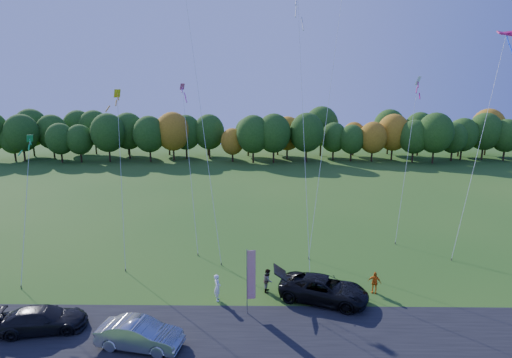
{
  "coord_description": "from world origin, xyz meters",
  "views": [
    {
      "loc": [
        0.4,
        -24.77,
        13.82
      ],
      "look_at": [
        0.0,
        6.0,
        7.0
      ],
      "focal_mm": 28.0,
      "sensor_mm": 36.0,
      "label": 1
    }
  ],
  "objects_px": {
    "black_suv": "(324,289)",
    "person_east": "(374,282)",
    "silver_sedan": "(140,334)",
    "feather_flag": "(250,274)"
  },
  "relations": [
    {
      "from": "silver_sedan",
      "to": "feather_flag",
      "type": "distance_m",
      "value": 7.2
    },
    {
      "from": "person_east",
      "to": "black_suv",
      "type": "bearing_deg",
      "value": -140.89
    },
    {
      "from": "person_east",
      "to": "silver_sedan",
      "type": "bearing_deg",
      "value": -134.28
    },
    {
      "from": "person_east",
      "to": "feather_flag",
      "type": "height_order",
      "value": "feather_flag"
    },
    {
      "from": "black_suv",
      "to": "person_east",
      "type": "xyz_separation_m",
      "value": [
        3.69,
        1.11,
        -0.04
      ]
    },
    {
      "from": "person_east",
      "to": "feather_flag",
      "type": "distance_m",
      "value": 9.19
    },
    {
      "from": "feather_flag",
      "to": "silver_sedan",
      "type": "bearing_deg",
      "value": -149.35
    },
    {
      "from": "person_east",
      "to": "feather_flag",
      "type": "relative_size",
      "value": 0.36
    },
    {
      "from": "black_suv",
      "to": "silver_sedan",
      "type": "distance_m",
      "value": 12.01
    },
    {
      "from": "black_suv",
      "to": "feather_flag",
      "type": "height_order",
      "value": "feather_flag"
    }
  ]
}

